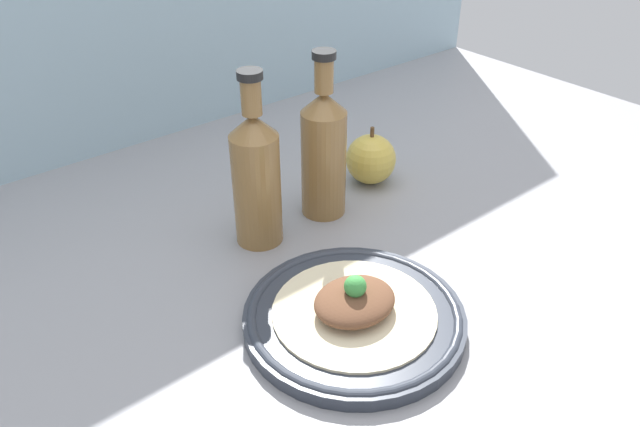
{
  "coord_description": "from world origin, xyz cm",
  "views": [
    {
      "loc": [
        -50.39,
        -58.79,
        56.15
      ],
      "look_at": [
        -4.7,
        -2.79,
        9.56
      ],
      "focal_mm": 35.0,
      "sensor_mm": 36.0,
      "label": 1
    }
  ],
  "objects_px": {
    "plated_food": "(355,304)",
    "plate": "(354,317)",
    "cider_bottle_left": "(256,176)",
    "apple": "(371,159)",
    "cider_bottle_right": "(324,151)"
  },
  "relations": [
    {
      "from": "plated_food",
      "to": "cider_bottle_right",
      "type": "bearing_deg",
      "value": 58.71
    },
    {
      "from": "plated_food",
      "to": "cider_bottle_left",
      "type": "distance_m",
      "value": 0.25
    },
    {
      "from": "cider_bottle_left",
      "to": "cider_bottle_right",
      "type": "height_order",
      "value": "same"
    },
    {
      "from": "plated_food",
      "to": "cider_bottle_right",
      "type": "distance_m",
      "value": 0.29
    },
    {
      "from": "plate",
      "to": "cider_bottle_right",
      "type": "bearing_deg",
      "value": 58.71
    },
    {
      "from": "plated_food",
      "to": "plate",
      "type": "bearing_deg",
      "value": 53.13
    },
    {
      "from": "cider_bottle_left",
      "to": "cider_bottle_right",
      "type": "bearing_deg",
      "value": 0.0
    },
    {
      "from": "plated_food",
      "to": "apple",
      "type": "bearing_deg",
      "value": 43.78
    },
    {
      "from": "plate",
      "to": "cider_bottle_right",
      "type": "distance_m",
      "value": 0.3
    },
    {
      "from": "cider_bottle_right",
      "to": "apple",
      "type": "bearing_deg",
      "value": 10.32
    },
    {
      "from": "cider_bottle_left",
      "to": "apple",
      "type": "bearing_deg",
      "value": 5.18
    },
    {
      "from": "cider_bottle_left",
      "to": "plate",
      "type": "bearing_deg",
      "value": -93.79
    },
    {
      "from": "plate",
      "to": "cider_bottle_right",
      "type": "relative_size",
      "value": 1.06
    },
    {
      "from": "cider_bottle_left",
      "to": "cider_bottle_right",
      "type": "relative_size",
      "value": 1.0
    },
    {
      "from": "cider_bottle_right",
      "to": "apple",
      "type": "distance_m",
      "value": 0.15
    }
  ]
}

